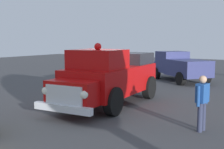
{
  "coord_description": "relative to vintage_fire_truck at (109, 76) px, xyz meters",
  "views": [
    {
      "loc": [
        7.27,
        -10.86,
        2.74
      ],
      "look_at": [
        0.63,
        -0.33,
        1.25
      ],
      "focal_mm": 47.68,
      "sensor_mm": 36.0,
      "label": 1
    }
  ],
  "objects": [
    {
      "name": "traffic_cone",
      "position": [
        -1.64,
        5.12,
        -0.89
      ],
      "size": [
        0.4,
        0.4,
        0.64
      ],
      "color": "orange",
      "rests_on": "ground"
    },
    {
      "name": "spectator_standing",
      "position": [
        4.27,
        -1.57,
        -0.23
      ],
      "size": [
        0.32,
        0.65,
        1.68
      ],
      "color": "#2D334C",
      "rests_on": "ground"
    },
    {
      "name": "parked_pickup",
      "position": [
        0.04,
        8.33,
        -0.21
      ],
      "size": [
        4.88,
        4.38,
        1.9
      ],
      "color": "black",
      "rests_on": "ground"
    },
    {
      "name": "ground_plane",
      "position": [
        -0.65,
        0.57,
        -1.2
      ],
      "size": [
        60.0,
        60.0,
        0.0
      ],
      "primitive_type": "plane",
      "color": "#424244"
    },
    {
      "name": "vintage_fire_truck",
      "position": [
        0.0,
        0.0,
        0.0
      ],
      "size": [
        2.67,
        6.09,
        2.59
      ],
      "color": "black",
      "rests_on": "ground"
    }
  ]
}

